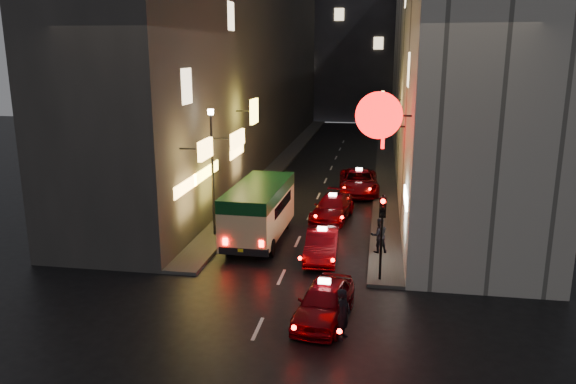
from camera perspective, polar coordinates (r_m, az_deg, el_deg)
The scene contains 14 objects.
building_left at distance 48.19m, azimuth -4.84°, elevation 14.02°, with size 7.60×52.00×18.00m.
building_right at distance 46.90m, azimuth 15.04°, elevation 13.61°, with size 8.24×52.00×18.00m.
building_far at distance 78.84m, azimuth 6.98°, elevation 15.45°, with size 30.00×10.00×22.00m, color #37373C.
sidewalk_left at distance 48.26m, azimuth -0.29°, elevation 3.42°, with size 1.50×52.00×0.15m, color #413F3C.
sidewalk_right at distance 47.58m, azimuth 9.86°, elevation 3.05°, with size 1.50×52.00×0.15m, color #413F3C.
minibus at distance 27.24m, azimuth -2.95°, elevation -1.39°, with size 2.46×6.57×2.80m.
taxi_near at distance 19.64m, azimuth 3.70°, elevation -10.78°, with size 2.73×5.21×1.75m.
taxi_second at distance 25.17m, azimuth 3.47°, elevation -5.12°, with size 2.15×4.88×1.70m.
taxi_third at distance 30.99m, azimuth 4.55°, elevation -1.41°, with size 2.62×5.06×1.71m.
taxi_far at distance 36.92m, azimuth 7.20°, elevation 1.23°, with size 2.63×5.65×1.92m.
pedestrian_crossing at distance 18.46m, azimuth 5.65°, elevation -11.91°, with size 0.64×0.41×1.93m, color black.
pedestrian_sidewalk at distance 25.75m, azimuth 9.24°, elevation -4.13°, with size 0.69×0.43×1.83m, color black.
traffic_light at distance 22.13m, azimuth 9.55°, elevation -2.79°, with size 0.26×0.43×3.50m.
lamp_post at distance 27.47m, azimuth -7.69°, elevation 2.82°, with size 0.28×0.28×6.22m.
Camera 1 is at (3.84, -12.72, 9.06)m, focal length 35.00 mm.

